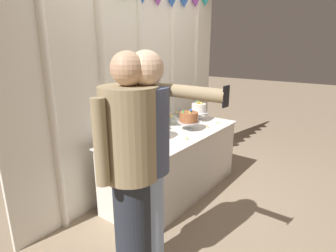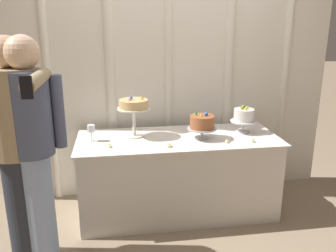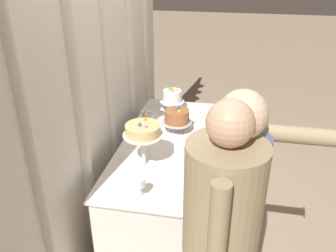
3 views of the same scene
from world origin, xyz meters
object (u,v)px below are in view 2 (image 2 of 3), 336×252
(wine_glass, at_px, (91,129))
(guest_girl_blue_dress, at_px, (18,147))
(tealight_near_left, at_px, (169,146))
(cake_display_rightmost, at_px, (244,116))
(guest_man_pink_jacket, at_px, (33,144))
(flower_vase, at_px, (203,122))
(cake_table, at_px, (178,175))
(tealight_far_right, at_px, (253,141))
(cake_display_center, at_px, (202,123))
(tealight_far_left, at_px, (110,146))
(tealight_near_right, at_px, (227,141))
(cake_display_leftmost, at_px, (134,107))

(wine_glass, distance_m, guest_girl_blue_dress, 0.72)
(tealight_near_left, distance_m, guest_girl_blue_dress, 1.17)
(cake_display_rightmost, distance_m, guest_man_pink_jacket, 1.88)
(flower_vase, bearing_deg, cake_table, -140.98)
(tealight_near_left, xyz_separation_m, tealight_far_right, (0.74, 0.01, 0.00))
(cake_table, bearing_deg, flower_vase, 39.02)
(cake_display_center, height_order, tealight_far_left, cake_display_center)
(cake_table, height_order, tealight_far_right, tealight_far_right)
(flower_vase, distance_m, tealight_near_right, 0.45)
(wine_glass, relative_size, tealight_near_right, 3.83)
(cake_table, relative_size, tealight_far_left, 45.94)
(tealight_far_right, bearing_deg, cake_display_leftmost, 162.33)
(guest_man_pink_jacket, bearing_deg, flower_vase, 29.85)
(guest_man_pink_jacket, bearing_deg, cake_table, 27.16)
(tealight_near_left, bearing_deg, cake_display_leftmost, 129.36)
(cake_display_rightmost, height_order, guest_man_pink_jacket, guest_man_pink_jacket)
(tealight_near_right, bearing_deg, cake_display_center, 142.66)
(cake_table, distance_m, tealight_far_left, 0.74)
(cake_display_center, xyz_separation_m, cake_display_rightmost, (0.43, 0.12, 0.01))
(cake_display_center, relative_size, tealight_near_left, 5.31)
(cake_table, xyz_separation_m, guest_girl_blue_dress, (-1.24, -0.53, 0.54))
(cake_table, bearing_deg, cake_display_rightmost, 5.62)
(tealight_near_right, height_order, guest_girl_blue_dress, guest_girl_blue_dress)
(tealight_far_left, bearing_deg, guest_man_pink_jacket, -141.87)
(cake_table, height_order, wine_glass, wine_glass)
(cake_display_center, xyz_separation_m, wine_glass, (-0.97, 0.07, -0.03))
(cake_display_rightmost, height_order, tealight_far_right, cake_display_rightmost)
(tealight_near_left, height_order, tealight_far_right, tealight_far_right)
(guest_man_pink_jacket, bearing_deg, cake_display_leftmost, 42.27)
(guest_girl_blue_dress, bearing_deg, flower_vase, 26.68)
(cake_display_rightmost, distance_m, tealight_near_left, 0.83)
(cake_display_center, distance_m, cake_display_rightmost, 0.45)
(cake_display_leftmost, relative_size, flower_vase, 2.30)
(cake_table, relative_size, guest_man_pink_jacket, 1.08)
(cake_display_leftmost, height_order, flower_vase, cake_display_leftmost)
(cake_display_center, bearing_deg, cake_display_leftmost, 165.85)
(cake_display_rightmost, height_order, guest_girl_blue_dress, guest_girl_blue_dress)
(cake_display_center, height_order, tealight_far_right, cake_display_center)
(tealight_far_left, relative_size, guest_man_pink_jacket, 0.02)
(guest_girl_blue_dress, bearing_deg, tealight_near_left, 14.78)
(cake_display_leftmost, bearing_deg, flower_vase, 11.94)
(wine_glass, bearing_deg, tealight_far_left, -50.50)
(tealight_far_left, bearing_deg, wine_glass, 129.50)
(cake_display_center, xyz_separation_m, guest_man_pink_jacket, (-1.33, -0.52, 0.05))
(tealight_far_left, xyz_separation_m, tealight_far_right, (1.23, -0.06, 0.00))
(cake_table, xyz_separation_m, wine_glass, (-0.77, 0.02, 0.48))
(tealight_far_right, distance_m, guest_girl_blue_dress, 1.88)
(cake_table, bearing_deg, cake_display_center, -15.95)
(wine_glass, xyz_separation_m, tealight_far_left, (0.16, -0.19, -0.10))
(wine_glass, relative_size, flower_vase, 0.92)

